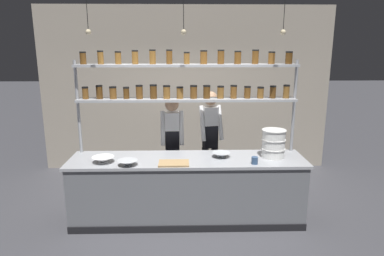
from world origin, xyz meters
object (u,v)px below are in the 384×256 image
chef_left (172,142)px  cutting_board (174,163)px  chef_center (210,137)px  spice_shelf_unit (188,85)px  serving_cup_front (255,160)px  prep_bowl_near_left (128,163)px  container_stack (273,143)px  prep_bowl_center_front (103,160)px  prep_bowl_center_back (221,155)px

chef_left → cutting_board: (0.05, -0.95, -0.02)m
chef_center → cutting_board: (-0.56, -1.04, -0.08)m
spice_shelf_unit → serving_cup_front: (0.87, -0.58, -0.93)m
chef_center → prep_bowl_near_left: chef_center is taller
container_stack → prep_bowl_near_left: 2.01m
spice_shelf_unit → cutting_board: 1.14m
container_stack → chef_left: bearing=154.2°
container_stack → spice_shelf_unit: bearing=165.8°
prep_bowl_center_front → serving_cup_front: 2.01m
container_stack → serving_cup_front: 0.45m
chef_center → cutting_board: chef_center is taller
spice_shelf_unit → chef_center: (0.37, 0.48, -0.89)m
prep_bowl_near_left → chef_center: bearing=42.8°
spice_shelf_unit → container_stack: (1.19, -0.30, -0.78)m
chef_center → prep_bowl_center_front: 1.78m
chef_left → cutting_board: size_ratio=4.15×
serving_cup_front → container_stack: bearing=41.7°
chef_left → prep_bowl_near_left: (-0.55, -0.99, -0.00)m
chef_left → container_stack: size_ratio=4.22×
chef_center → prep_bowl_center_back: bearing=-94.1°
chef_left → serving_cup_front: (1.11, -0.97, 0.01)m
container_stack → prep_bowl_near_left: bearing=-171.5°
container_stack → prep_bowl_center_front: container_stack is taller
spice_shelf_unit → prep_bowl_near_left: bearing=-143.0°
chef_left → prep_bowl_near_left: bearing=-121.5°
cutting_board → prep_bowl_near_left: (-0.60, -0.03, 0.02)m
prep_bowl_center_back → prep_bowl_near_left: bearing=-166.2°
container_stack → cutting_board: bearing=-169.2°
cutting_board → container_stack: bearing=10.8°
chef_left → prep_bowl_near_left: size_ratio=6.31×
chef_center → serving_cup_front: 1.17m
cutting_board → spice_shelf_unit: bearing=71.3°
container_stack → prep_bowl_center_back: bearing=179.1°
spice_shelf_unit → prep_bowl_near_left: (-0.79, -0.60, -0.94)m
spice_shelf_unit → serving_cup_front: spice_shelf_unit is taller
chef_left → container_stack: 1.59m
prep_bowl_center_front → serving_cup_front: size_ratio=3.08×
container_stack → prep_bowl_center_back: 0.74m
spice_shelf_unit → container_stack: spice_shelf_unit is taller
prep_bowl_center_back → spice_shelf_unit: bearing=148.1°
cutting_board → chef_left: bearing=92.9°
prep_bowl_near_left → cutting_board: bearing=3.3°
prep_bowl_center_front → prep_bowl_center_back: prep_bowl_center_front is taller
chef_left → cutting_board: chef_left is taller
spice_shelf_unit → chef_left: 1.05m
cutting_board → prep_bowl_center_back: 0.71m
cutting_board → serving_cup_front: bearing=-0.9°
spice_shelf_unit → prep_bowl_center_front: 1.55m
chef_left → cutting_board: bearing=-89.4°
chef_left → prep_bowl_center_front: size_ratio=5.64×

